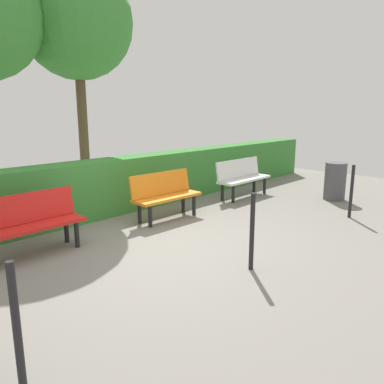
# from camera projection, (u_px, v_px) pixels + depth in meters

# --- Properties ---
(ground_plane) EXTENTS (16.68, 16.68, 0.00)m
(ground_plane) POSITION_uv_depth(u_px,v_px,m) (153.00, 245.00, 5.70)
(ground_plane) COLOR gray
(bench_white) EXTENTS (1.54, 0.45, 0.86)m
(bench_white) POSITION_uv_depth(u_px,v_px,m) (242.00, 176.00, 8.76)
(bench_white) COLOR white
(bench_white) RESTS_ON ground_plane
(bench_orange) EXTENTS (1.39, 0.50, 0.86)m
(bench_orange) POSITION_uv_depth(u_px,v_px,m) (165.00, 193.00, 7.00)
(bench_orange) COLOR orange
(bench_orange) RESTS_ON ground_plane
(bench_red) EXTENTS (1.46, 0.47, 0.86)m
(bench_red) POSITION_uv_depth(u_px,v_px,m) (29.00, 221.00, 5.27)
(bench_red) COLOR red
(bench_red) RESTS_ON ground_plane
(hedge_row) EXTENTS (12.68, 0.56, 1.07)m
(hedge_row) POSITION_uv_depth(u_px,v_px,m) (128.00, 183.00, 7.65)
(hedge_row) COLOR #387F33
(hedge_row) RESTS_ON ground_plane
(tree_near) EXTENTS (2.39, 2.39, 5.00)m
(tree_near) POSITION_uv_depth(u_px,v_px,m) (77.00, 23.00, 8.06)
(tree_near) COLOR brown
(tree_near) RESTS_ON ground_plane
(railing_post_near) EXTENTS (0.06, 0.06, 1.00)m
(railing_post_near) POSITION_uv_depth(u_px,v_px,m) (351.00, 192.00, 7.06)
(railing_post_near) COLOR black
(railing_post_near) RESTS_ON ground_plane
(railing_post_mid) EXTENTS (0.06, 0.06, 1.00)m
(railing_post_mid) POSITION_uv_depth(u_px,v_px,m) (252.00, 232.00, 4.76)
(railing_post_mid) COLOR black
(railing_post_mid) RESTS_ON ground_plane
(railing_post_far) EXTENTS (0.06, 0.06, 1.00)m
(railing_post_far) POSITION_uv_depth(u_px,v_px,m) (17.00, 327.00, 2.68)
(railing_post_far) COLOR black
(railing_post_far) RESTS_ON ground_plane
(trash_bin) EXTENTS (0.46, 0.46, 0.84)m
(trash_bin) POSITION_uv_depth(u_px,v_px,m) (335.00, 181.00, 8.48)
(trash_bin) COLOR #4C4C51
(trash_bin) RESTS_ON ground_plane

